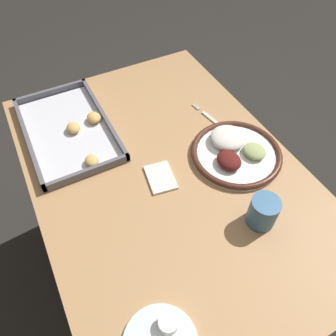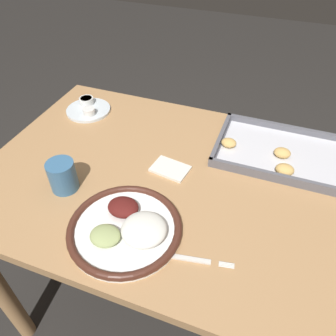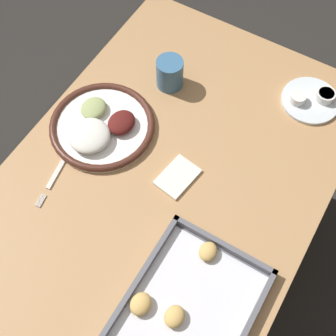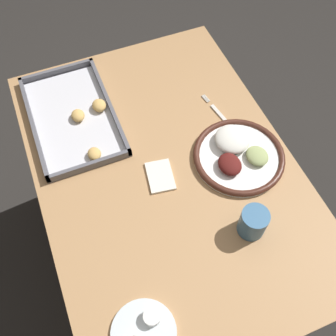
{
  "view_description": "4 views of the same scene",
  "coord_description": "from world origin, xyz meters",
  "px_view_note": "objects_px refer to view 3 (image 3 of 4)",
  "views": [
    {
      "loc": [
        -0.55,
        0.28,
        1.52
      ],
      "look_at": [
        -0.01,
        0.0,
        0.79
      ],
      "focal_mm": 35.0,
      "sensor_mm": 36.0,
      "label": 1
    },
    {
      "loc": [
        0.23,
        -0.65,
        1.41
      ],
      "look_at": [
        -0.01,
        0.0,
        0.79
      ],
      "focal_mm": 35.0,
      "sensor_mm": 36.0,
      "label": 2
    },
    {
      "loc": [
        0.47,
        0.28,
        1.8
      ],
      "look_at": [
        -0.01,
        0.0,
        0.79
      ],
      "focal_mm": 50.0,
      "sensor_mm": 36.0,
      "label": 3
    },
    {
      "loc": [
        -0.58,
        0.23,
        1.77
      ],
      "look_at": [
        -0.01,
        0.0,
        0.79
      ],
      "focal_mm": 42.0,
      "sensor_mm": 36.0,
      "label": 4
    }
  ],
  "objects_px": {
    "baking_tray": "(177,324)",
    "napkin": "(177,177)",
    "drinking_cup": "(170,73)",
    "dinner_plate": "(101,126)",
    "saucer_plate": "(312,99)",
    "fork": "(58,170)"
  },
  "relations": [
    {
      "from": "dinner_plate",
      "to": "fork",
      "type": "height_order",
      "value": "dinner_plate"
    },
    {
      "from": "fork",
      "to": "baking_tray",
      "type": "height_order",
      "value": "baking_tray"
    },
    {
      "from": "saucer_plate",
      "to": "drinking_cup",
      "type": "relative_size",
      "value": 1.8
    },
    {
      "from": "dinner_plate",
      "to": "baking_tray",
      "type": "xyz_separation_m",
      "value": [
        0.33,
        0.43,
        -0.0
      ]
    },
    {
      "from": "dinner_plate",
      "to": "baking_tray",
      "type": "height_order",
      "value": "dinner_plate"
    },
    {
      "from": "saucer_plate",
      "to": "napkin",
      "type": "xyz_separation_m",
      "value": [
        0.39,
        -0.2,
        -0.01
      ]
    },
    {
      "from": "baking_tray",
      "to": "napkin",
      "type": "xyz_separation_m",
      "value": [
        -0.31,
        -0.18,
        -0.01
      ]
    },
    {
      "from": "saucer_plate",
      "to": "baking_tray",
      "type": "bearing_deg",
      "value": -1.5
    },
    {
      "from": "saucer_plate",
      "to": "baking_tray",
      "type": "distance_m",
      "value": 0.7
    },
    {
      "from": "fork",
      "to": "drinking_cup",
      "type": "distance_m",
      "value": 0.4
    },
    {
      "from": "drinking_cup",
      "to": "dinner_plate",
      "type": "bearing_deg",
      "value": -18.79
    },
    {
      "from": "fork",
      "to": "baking_tray",
      "type": "bearing_deg",
      "value": 59.24
    },
    {
      "from": "baking_tray",
      "to": "drinking_cup",
      "type": "distance_m",
      "value": 0.66
    },
    {
      "from": "saucer_plate",
      "to": "drinking_cup",
      "type": "distance_m",
      "value": 0.4
    },
    {
      "from": "saucer_plate",
      "to": "napkin",
      "type": "height_order",
      "value": "saucer_plate"
    },
    {
      "from": "drinking_cup",
      "to": "napkin",
      "type": "xyz_separation_m",
      "value": [
        0.25,
        0.17,
        -0.04
      ]
    },
    {
      "from": "dinner_plate",
      "to": "fork",
      "type": "bearing_deg",
      "value": -8.47
    },
    {
      "from": "dinner_plate",
      "to": "saucer_plate",
      "type": "relative_size",
      "value": 1.76
    },
    {
      "from": "dinner_plate",
      "to": "baking_tray",
      "type": "distance_m",
      "value": 0.54
    },
    {
      "from": "dinner_plate",
      "to": "napkin",
      "type": "relative_size",
      "value": 2.4
    },
    {
      "from": "saucer_plate",
      "to": "baking_tray",
      "type": "relative_size",
      "value": 0.37
    },
    {
      "from": "baking_tray",
      "to": "drinking_cup",
      "type": "height_order",
      "value": "drinking_cup"
    }
  ]
}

